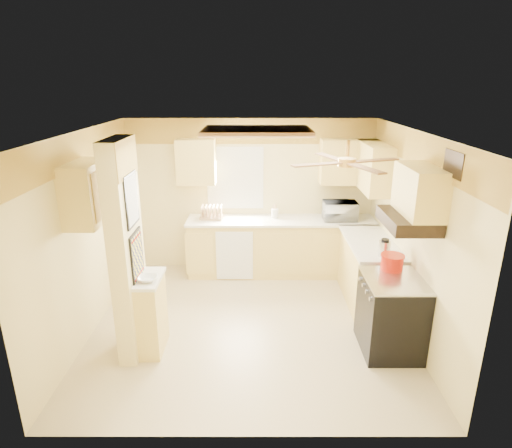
{
  "coord_description": "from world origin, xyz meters",
  "views": [
    {
      "loc": [
        0.09,
        -4.95,
        3.06
      ],
      "look_at": [
        0.09,
        0.35,
        1.28
      ],
      "focal_mm": 30.0,
      "sensor_mm": 36.0,
      "label": 1
    }
  ],
  "objects_px": {
    "microwave": "(340,211)",
    "bowl": "(148,279)",
    "kettle": "(384,248)",
    "stove": "(391,314)",
    "dutch_oven": "(392,262)"
  },
  "relations": [
    {
      "from": "microwave",
      "to": "bowl",
      "type": "relative_size",
      "value": 2.49
    },
    {
      "from": "bowl",
      "to": "kettle",
      "type": "xyz_separation_m",
      "value": [
        2.83,
        0.71,
        0.08
      ]
    },
    {
      "from": "stove",
      "to": "dutch_oven",
      "type": "xyz_separation_m",
      "value": [
        0.04,
        0.27,
        0.55
      ]
    },
    {
      "from": "microwave",
      "to": "kettle",
      "type": "relative_size",
      "value": 2.32
    },
    {
      "from": "bowl",
      "to": "kettle",
      "type": "height_order",
      "value": "kettle"
    },
    {
      "from": "bowl",
      "to": "dutch_oven",
      "type": "height_order",
      "value": "dutch_oven"
    },
    {
      "from": "bowl",
      "to": "dutch_oven",
      "type": "xyz_separation_m",
      "value": [
        2.82,
        0.36,
        0.04
      ]
    },
    {
      "from": "bowl",
      "to": "kettle",
      "type": "distance_m",
      "value": 2.92
    },
    {
      "from": "stove",
      "to": "dutch_oven",
      "type": "height_order",
      "value": "dutch_oven"
    },
    {
      "from": "stove",
      "to": "kettle",
      "type": "bearing_deg",
      "value": 85.75
    },
    {
      "from": "kettle",
      "to": "dutch_oven",
      "type": "bearing_deg",
      "value": -91.06
    },
    {
      "from": "microwave",
      "to": "kettle",
      "type": "xyz_separation_m",
      "value": [
        0.28,
        -1.51,
        -0.04
      ]
    },
    {
      "from": "kettle",
      "to": "microwave",
      "type": "bearing_deg",
      "value": 100.65
    },
    {
      "from": "stove",
      "to": "kettle",
      "type": "relative_size",
      "value": 4.01
    },
    {
      "from": "microwave",
      "to": "bowl",
      "type": "distance_m",
      "value": 3.38
    }
  ]
}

